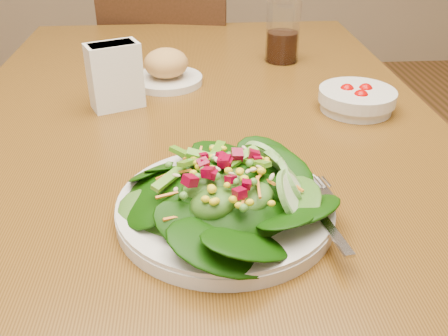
# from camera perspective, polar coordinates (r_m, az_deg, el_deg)

# --- Properties ---
(dining_table) EXTENTS (0.90, 1.40, 0.75)m
(dining_table) POSITION_cam_1_polar(r_m,az_deg,el_deg) (0.96, -2.93, -0.22)
(dining_table) COLOR brown
(dining_table) RESTS_ON ground_plane
(chair_far) EXTENTS (0.49, 0.49, 0.90)m
(chair_far) POSITION_cam_1_polar(r_m,az_deg,el_deg) (1.79, -5.72, 8.63)
(chair_far) COLOR #3B1E11
(chair_far) RESTS_ON ground_plane
(salad_plate) EXTENTS (0.29, 0.28, 0.08)m
(salad_plate) POSITION_cam_1_polar(r_m,az_deg,el_deg) (0.64, 1.01, -3.22)
(salad_plate) COLOR silver
(salad_plate) RESTS_ON dining_table
(bread_plate) EXTENTS (0.15, 0.15, 0.08)m
(bread_plate) POSITION_cam_1_polar(r_m,az_deg,el_deg) (1.08, -6.59, 11.11)
(bread_plate) COLOR silver
(bread_plate) RESTS_ON dining_table
(tomato_bowl) EXTENTS (0.14, 0.14, 0.05)m
(tomato_bowl) POSITION_cam_1_polar(r_m,az_deg,el_deg) (0.98, 14.92, 7.61)
(tomato_bowl) COLOR silver
(tomato_bowl) RESTS_ON dining_table
(drinking_glass) EXTENTS (0.08, 0.08, 0.14)m
(drinking_glass) POSITION_cam_1_polar(r_m,az_deg,el_deg) (1.22, 6.70, 14.74)
(drinking_glass) COLOR silver
(drinking_glass) RESTS_ON dining_table
(napkin_holder) EXTENTS (0.11, 0.09, 0.12)m
(napkin_holder) POSITION_cam_1_polar(r_m,az_deg,el_deg) (0.97, -12.37, 10.43)
(napkin_holder) COLOR white
(napkin_holder) RESTS_ON dining_table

